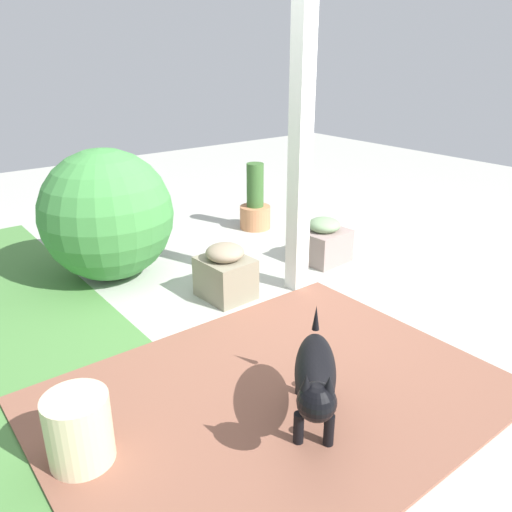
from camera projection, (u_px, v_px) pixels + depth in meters
The scene contains 9 objects.
ground_plane at pixel (289, 309), 3.75m from camera, with size 12.00×12.00×0.00m, color #AEB0A5.
brick_path at pixel (275, 396), 2.80m from camera, with size 1.80×2.40×0.02m, color brown.
porch_pillar at pixel (300, 156), 3.71m from camera, with size 0.13×0.13×2.08m, color white.
stone_planter_nearest at pixel (323, 242), 4.54m from camera, with size 0.40×0.42×0.40m.
stone_planter_mid at pixel (225, 273), 3.87m from camera, with size 0.40×0.36×0.43m.
round_shrub at pixel (107, 215), 4.11m from camera, with size 1.06×1.06×1.06m, color #3F863F.
terracotta_pot_tall at pixel (255, 206), 5.35m from camera, with size 0.32×0.32×0.69m.
dog at pixel (315, 377), 2.48m from camera, with size 0.63×0.62×0.52m.
ceramic_urn at pixel (79, 431), 2.30m from camera, with size 0.29×0.29×0.36m, color beige.
Camera 1 is at (-2.48, 2.25, 1.77)m, focal length 36.19 mm.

